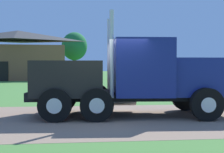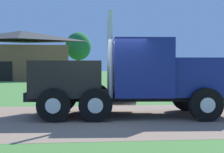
# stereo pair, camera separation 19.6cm
# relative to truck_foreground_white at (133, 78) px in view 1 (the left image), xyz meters

# --- Properties ---
(ground_plane) EXTENTS (200.00, 200.00, 0.00)m
(ground_plane) POSITION_rel_truck_foreground_white_xyz_m (-1.01, -0.46, -1.26)
(ground_plane) COLOR #467C36
(dirt_track) EXTENTS (120.00, 6.51, 0.01)m
(dirt_track) POSITION_rel_truck_foreground_white_xyz_m (-1.01, -0.46, -1.26)
(dirt_track) COLOR #876F5A
(dirt_track) RESTS_ON ground_plane
(truck_foreground_white) EXTENTS (6.98, 3.01, 3.39)m
(truck_foreground_white) POSITION_rel_truck_foreground_white_xyz_m (0.00, 0.00, 0.00)
(truck_foreground_white) COLOR black
(truck_foreground_white) RESTS_ON ground_plane
(shed_building) EXTENTS (11.76, 5.92, 5.91)m
(shed_building) POSITION_rel_truck_foreground_white_xyz_m (-8.84, 28.68, 1.58)
(shed_building) COLOR brown
(shed_building) RESTS_ON ground_plane
(tree_right) EXTENTS (3.54, 3.54, 6.39)m
(tree_right) POSITION_rel_truck_foreground_white_xyz_m (-2.19, 34.39, 3.14)
(tree_right) COLOR #513823
(tree_right) RESTS_ON ground_plane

